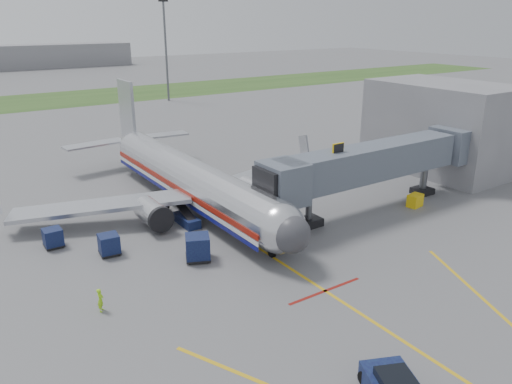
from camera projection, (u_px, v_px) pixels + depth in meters
ground at (288, 267)px, 35.83m from camera, size 400.00×400.00×0.00m
grass_strip at (31, 102)px, 106.27m from camera, size 300.00×25.00×0.01m
apron_markings at (363, 315)px, 30.03m from camera, size 21.52×50.00×0.01m
airliner at (190, 178)px, 46.89m from camera, size 32.10×35.67×10.25m
jet_bridge at (369, 164)px, 45.04m from camera, size 25.30×4.00×6.90m
terminal at (442, 127)px, 57.82m from camera, size 10.00×16.00×10.00m
light_mast_right at (166, 49)px, 104.15m from camera, size 2.00×0.44×20.40m
baggage_cart_a at (198, 248)px, 36.61m from camera, size 2.35×2.35×1.92m
baggage_cart_b at (53, 238)px, 38.74m from camera, size 1.41×1.41×1.51m
baggage_cart_c at (109, 245)px, 37.50m from camera, size 1.61×1.61×1.59m
belt_loader at (187, 219)px, 43.12m from camera, size 1.24×3.76×1.83m
ground_power_cart at (415, 201)px, 47.15m from camera, size 1.64×1.24×1.19m
ramp_worker at (100, 300)px, 30.23m from camera, size 0.59×0.66×1.51m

